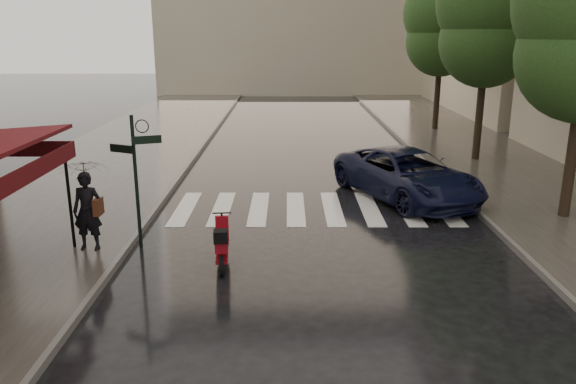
{
  "coord_description": "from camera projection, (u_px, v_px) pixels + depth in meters",
  "views": [
    {
      "loc": [
        2.21,
        -9.23,
        4.84
      ],
      "look_at": [
        2.23,
        2.81,
        1.4
      ],
      "focal_mm": 35.0,
      "sensor_mm": 36.0,
      "label": 1
    }
  ],
  "objects": [
    {
      "name": "parked_car",
      "position": [
        407.0,
        175.0,
        16.77
      ],
      "size": [
        4.39,
        5.81,
        1.47
      ],
      "primitive_type": "imported",
      "rotation": [
        0.0,
        0.0,
        0.43
      ],
      "color": "black",
      "rests_on": "ground"
    },
    {
      "name": "tree_mid",
      "position": [
        489.0,
        10.0,
        20.22
      ],
      "size": [
        3.8,
        3.8,
        8.34
      ],
      "color": "black",
      "rests_on": "sidewalk_far"
    },
    {
      "name": "ground",
      "position": [
        166.0,
        308.0,
        10.2
      ],
      "size": [
        120.0,
        120.0,
        0.0
      ],
      "primitive_type": "plane",
      "color": "black",
      "rests_on": "ground"
    },
    {
      "name": "sidewalk_far",
      "position": [
        494.0,
        160.0,
        21.74
      ],
      "size": [
        5.5,
        60.0,
        0.12
      ],
      "primitive_type": "cube",
      "color": "#38332D",
      "rests_on": "ground"
    },
    {
      "name": "tree_far",
      "position": [
        443.0,
        19.0,
        26.99
      ],
      "size": [
        3.8,
        3.8,
        8.16
      ],
      "color": "black",
      "rests_on": "sidewalk_far"
    },
    {
      "name": "scooter",
      "position": [
        222.0,
        245.0,
        11.92
      ],
      "size": [
        0.46,
        1.56,
        1.03
      ],
      "rotation": [
        0.0,
        0.0,
        0.09
      ],
      "color": "black",
      "rests_on": "ground"
    },
    {
      "name": "curb_far",
      "position": [
        422.0,
        160.0,
        21.73
      ],
      "size": [
        0.12,
        60.0,
        0.16
      ],
      "primitive_type": "cube",
      "color": "#595651",
      "rests_on": "ground"
    },
    {
      "name": "crosswalk",
      "position": [
        314.0,
        208.0,
        15.98
      ],
      "size": [
        7.85,
        3.2,
        0.01
      ],
      "color": "silver",
      "rests_on": "ground"
    },
    {
      "name": "sidewalk_near",
      "position": [
        114.0,
        160.0,
        21.72
      ],
      "size": [
        6.0,
        60.0,
        0.12
      ],
      "primitive_type": "cube",
      "color": "#38332D",
      "rests_on": "ground"
    },
    {
      "name": "pedestrian_with_umbrella",
      "position": [
        84.0,
        177.0,
        12.24
      ],
      "size": [
        1.1,
        1.12,
        2.52
      ],
      "rotation": [
        0.0,
        0.0,
        -0.05
      ],
      "color": "black",
      "rests_on": "sidewalk_near"
    },
    {
      "name": "signpost",
      "position": [
        136.0,
        171.0,
        12.58
      ],
      "size": [
        1.17,
        0.29,
        3.1
      ],
      "color": "black",
      "rests_on": "ground"
    },
    {
      "name": "curb_near",
      "position": [
        193.0,
        160.0,
        21.72
      ],
      "size": [
        0.12,
        60.0,
        0.16
      ],
      "primitive_type": "cube",
      "color": "#595651",
      "rests_on": "ground"
    }
  ]
}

